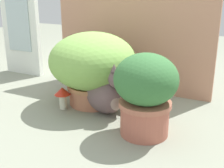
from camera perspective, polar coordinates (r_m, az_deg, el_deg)
The scene contains 7 objects.
ground_plane at distance 1.65m, azimuth -4.55°, elevation -6.08°, with size 6.00×6.00×0.00m, color gray.
cardboard_backdrop at distance 1.96m, azimuth 3.77°, elevation 9.39°, with size 1.07×0.03×0.74m, color tan.
window_panel_white at distance 2.42m, azimuth -17.15°, elevation 11.39°, with size 0.33×0.05×0.82m.
grass_planter at distance 1.74m, azimuth -3.70°, elevation 3.69°, with size 0.51×0.51×0.43m.
leafy_planter at distance 1.38m, azimuth 6.43°, elevation -1.42°, with size 0.30×0.30×0.40m.
cat at distance 1.63m, azimuth -1.07°, elevation -1.62°, with size 0.36×0.26×0.32m.
mushroom_ornament_red at distance 1.72m, azimuth -9.44°, elevation -1.88°, with size 0.09×0.09×0.13m.
Camera 1 is at (0.78, -1.28, 0.69)m, focal length 47.88 mm.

